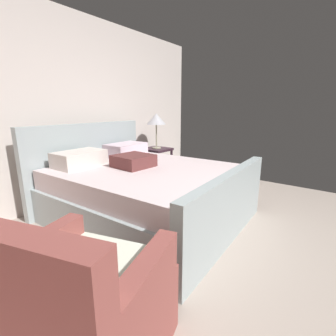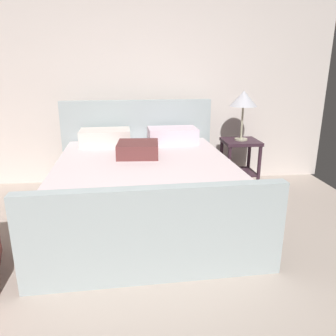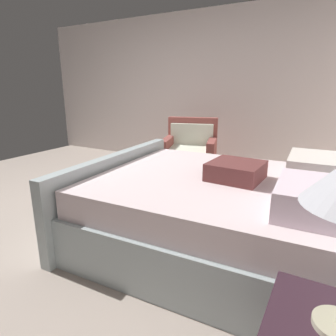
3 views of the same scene
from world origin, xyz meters
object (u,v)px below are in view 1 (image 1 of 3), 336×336
Objects in this scene: bed at (143,189)px; nightstand_right at (157,159)px; armchair at (80,311)px; table_lamp_right at (156,120)px.

bed reaches higher than nightstand_right.
nightstand_right is at bearing 33.75° from armchair.
table_lamp_right is at bearing 33.75° from armchair.
armchair is at bearing -146.18° from bed.
bed is at bearing -146.33° from nightstand_right.
armchair is at bearing -146.25° from nightstand_right.
table_lamp_right is at bearing 53.13° from nightstand_right.
bed is 1.49m from nightstand_right.
bed is 1.67m from table_lamp_right.
table_lamp_right is at bearing 33.67° from bed.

